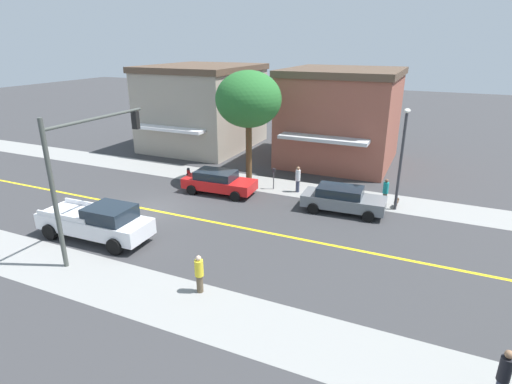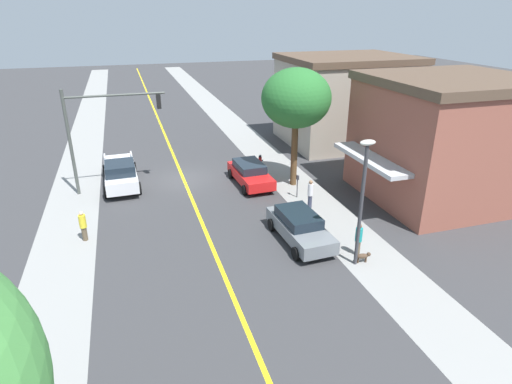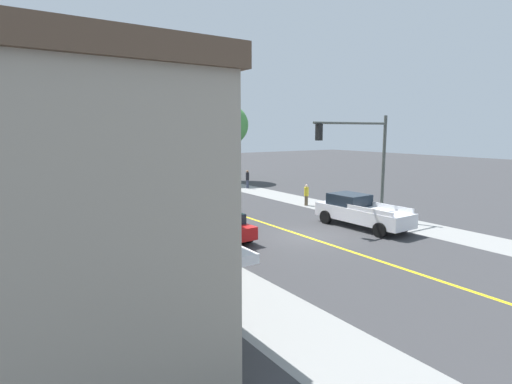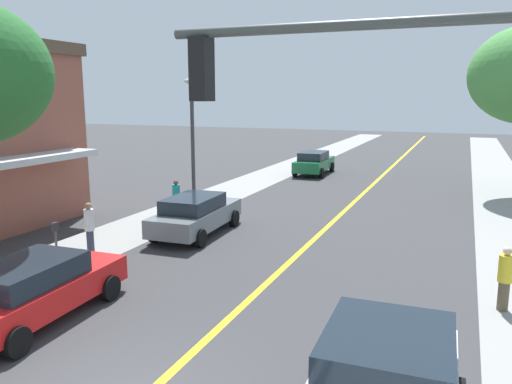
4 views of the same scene
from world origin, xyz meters
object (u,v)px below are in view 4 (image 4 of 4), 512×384
grey_sedan_left_curb (196,214)px  pedestrian_teal_shirt (176,198)px  street_lamp (192,131)px  red_sedan_left_curb (33,289)px  parking_meter (56,239)px  pedestrian_yellow_shirt (505,277)px  pedestrian_white_shirt (89,226)px  traffic_light_mast (465,159)px  small_dog (187,207)px  green_sedan_left_curb (314,162)px

grey_sedan_left_curb → pedestrian_teal_shirt: 2.95m
street_lamp → red_sedan_left_curb: 11.26m
grey_sedan_left_curb → parking_meter: bearing=156.2°
parking_meter → grey_sedan_left_curb: (1.94, 5.03, -0.16)m
pedestrian_yellow_shirt → pedestrian_white_shirt: (-12.34, -0.19, 0.08)m
traffic_light_mast → pedestrian_yellow_shirt: 7.39m
parking_meter → traffic_light_mast: traffic_light_mast is taller
street_lamp → small_dog: street_lamp is taller
parking_meter → traffic_light_mast: 12.48m
red_sedan_left_curb → pedestrian_teal_shirt: (-2.29, 10.05, 0.09)m
red_sedan_left_curb → pedestrian_yellow_shirt: 11.14m
pedestrian_white_shirt → red_sedan_left_curb: bearing=115.5°
pedestrian_teal_shirt → pedestrian_yellow_shirt: 13.45m
green_sedan_left_curb → grey_sedan_left_curb: 16.07m
pedestrian_yellow_shirt → pedestrian_white_shirt: bearing=-109.3°
red_sedan_left_curb → green_sedan_left_curb: 24.04m
traffic_light_mast → grey_sedan_left_curb: 13.74m
parking_meter → traffic_light_mast: bearing=-22.4°
traffic_light_mast → pedestrian_yellow_shirt: size_ratio=4.07×
traffic_light_mast → small_dog: (-11.16, 12.37, -4.05)m
traffic_light_mast → small_dog: traffic_light_mast is taller
street_lamp → pedestrian_white_shirt: bearing=-94.2°
pedestrian_yellow_shirt → pedestrian_teal_shirt: bearing=-133.4°
pedestrian_teal_shirt → pedestrian_yellow_shirt: size_ratio=1.02×
traffic_light_mast → pedestrian_teal_shirt: 16.59m
grey_sedan_left_curb → pedestrian_white_shirt: (-2.07, -3.40, 0.13)m
parking_meter → grey_sedan_left_curb: 5.39m
grey_sedan_left_curb → green_sedan_left_curb: bearing=-2.6°
pedestrian_white_shirt → grey_sedan_left_curb: bearing=-122.3°
green_sedan_left_curb → pedestrian_teal_shirt: size_ratio=2.83×
red_sedan_left_curb → small_dog: size_ratio=6.95×
red_sedan_left_curb → pedestrian_yellow_shirt: bearing=-67.2°
parking_meter → green_sedan_left_curb: size_ratio=0.31×
grey_sedan_left_curb → small_dog: bearing=33.3°
pedestrian_yellow_shirt → traffic_light_mast: bearing=-30.1°
street_lamp → grey_sedan_left_curb: size_ratio=1.24×
small_dog → parking_meter: bearing=99.0°
grey_sedan_left_curb → red_sedan_left_curb: bearing=178.8°
traffic_light_mast → pedestrian_yellow_shirt: traffic_light_mast is taller
grey_sedan_left_curb → pedestrian_yellow_shirt: size_ratio=2.96×
street_lamp → red_sedan_left_curb: (1.82, -10.73, -2.90)m
pedestrian_white_shirt → pedestrian_teal_shirt: bearing=-90.7°
pedestrian_teal_shirt → red_sedan_left_curb: bearing=-40.3°
parking_meter → grey_sedan_left_curb: size_ratio=0.30×
traffic_light_mast → street_lamp: bearing=-48.9°
green_sedan_left_curb → small_dog: bearing=169.9°
red_sedan_left_curb → pedestrian_yellow_shirt: pedestrian_yellow_shirt is taller
grey_sedan_left_curb → pedestrian_white_shirt: bearing=146.0°
parking_meter → pedestrian_teal_shirt: size_ratio=0.89×
grey_sedan_left_curb → pedestrian_yellow_shirt: (10.27, -3.21, 0.06)m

